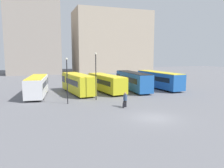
% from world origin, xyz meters
% --- Properties ---
extents(ground_plane, '(160.00, 160.00, 0.00)m').
position_xyz_m(ground_plane, '(0.00, 0.00, 0.00)').
color(ground_plane, slate).
extents(building_block_left, '(16.31, 15.32, 43.23)m').
position_xyz_m(building_block_left, '(-10.93, 59.51, 21.62)').
color(building_block_left, gray).
rests_on(building_block_left, ground_plane).
extents(building_block_right, '(27.55, 14.38, 21.92)m').
position_xyz_m(building_block_right, '(16.55, 59.51, 10.96)').
color(building_block_right, tan).
rests_on(building_block_right, ground_plane).
extents(bus_0, '(3.70, 9.50, 3.00)m').
position_xyz_m(bus_0, '(-10.74, 15.90, 1.63)').
color(bus_0, silver).
rests_on(bus_0, ground_plane).
extents(bus_1, '(3.80, 10.20, 3.13)m').
position_xyz_m(bus_1, '(-4.55, 16.42, 1.70)').
color(bus_1, gold).
rests_on(bus_1, ground_plane).
extents(bus_2, '(3.82, 10.54, 2.87)m').
position_xyz_m(bus_2, '(0.26, 16.30, 1.57)').
color(bus_2, gold).
rests_on(bus_2, ground_plane).
extents(bus_3, '(2.82, 11.06, 3.19)m').
position_xyz_m(bus_3, '(5.22, 16.24, 1.73)').
color(bus_3, '#1E56A3').
rests_on(bus_3, ground_plane).
extents(bus_4, '(3.34, 11.49, 3.06)m').
position_xyz_m(bus_4, '(10.75, 16.63, 1.67)').
color(bus_4, '#1E56A3').
rests_on(bus_4, ground_plane).
extents(traveler, '(0.59, 0.59, 1.79)m').
position_xyz_m(traveler, '(-0.93, 5.13, 1.06)').
color(traveler, black).
rests_on(traveler, ground_plane).
extents(suitcase, '(0.26, 0.37, 0.84)m').
position_xyz_m(suitcase, '(-1.32, 4.78, 0.30)').
color(suitcase, black).
rests_on(suitcase, ground_plane).
extents(lamp_post_0, '(0.28, 0.28, 6.51)m').
position_xyz_m(lamp_post_0, '(-3.11, 10.33, 3.77)').
color(lamp_post_0, black).
rests_on(lamp_post_0, ground_plane).
extents(lamp_post_1, '(0.28, 0.28, 5.86)m').
position_xyz_m(lamp_post_1, '(-7.18, 9.15, 3.43)').
color(lamp_post_1, black).
rests_on(lamp_post_1, ground_plane).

